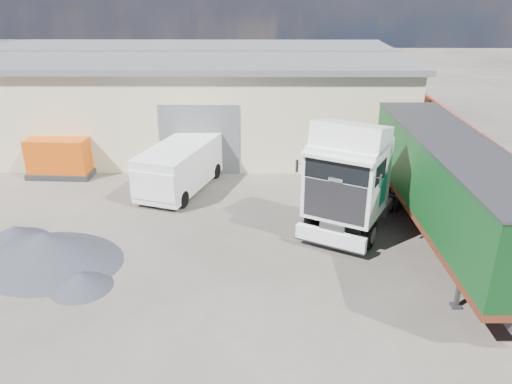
{
  "coord_description": "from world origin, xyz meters",
  "views": [
    {
      "loc": [
        1.01,
        -14.0,
        9.3
      ],
      "look_at": [
        0.89,
        3.0,
        1.97
      ],
      "focal_mm": 35.0,
      "sensor_mm": 36.0,
      "label": 1
    }
  ],
  "objects_px": {
    "tractor_unit": "(353,183)",
    "panel_van": "(178,168)",
    "orange_skip": "(62,158)",
    "box_trailer": "(450,184)"
  },
  "relations": [
    {
      "from": "tractor_unit",
      "to": "panel_van",
      "type": "relative_size",
      "value": 1.26
    },
    {
      "from": "box_trailer",
      "to": "panel_van",
      "type": "height_order",
      "value": "box_trailer"
    },
    {
      "from": "tractor_unit",
      "to": "box_trailer",
      "type": "xyz_separation_m",
      "value": [
        3.24,
        -1.32,
        0.51
      ]
    },
    {
      "from": "tractor_unit",
      "to": "panel_van",
      "type": "xyz_separation_m",
      "value": [
        -7.43,
        3.73,
        -0.83
      ]
    },
    {
      "from": "orange_skip",
      "to": "tractor_unit",
      "type": "bearing_deg",
      "value": -20.1
    },
    {
      "from": "tractor_unit",
      "to": "box_trailer",
      "type": "bearing_deg",
      "value": 5.77
    },
    {
      "from": "panel_van",
      "to": "orange_skip",
      "type": "distance_m",
      "value": 6.59
    },
    {
      "from": "tractor_unit",
      "to": "orange_skip",
      "type": "bearing_deg",
      "value": -175.01
    },
    {
      "from": "panel_van",
      "to": "orange_skip",
      "type": "xyz_separation_m",
      "value": [
        -6.25,
        2.08,
        -0.26
      ]
    },
    {
      "from": "tractor_unit",
      "to": "panel_van",
      "type": "bearing_deg",
      "value": -178.68
    }
  ]
}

